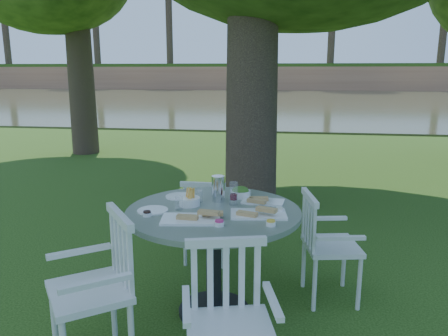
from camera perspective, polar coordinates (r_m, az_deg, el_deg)
The scene contains 9 objects.
ground at distance 4.84m, azimuth -0.36°, elevation -10.39°, with size 140.00×140.00×0.00m, color #18390B.
table at distance 3.38m, azimuth -1.38°, elevation -8.32°, with size 1.33×1.33×0.86m.
chair_ne at distance 3.74m, azimuth 12.56°, elevation -8.99°, with size 0.51×0.53×0.91m.
chair_nw at distance 4.30m, azimuth -2.46°, elevation -6.18°, with size 0.44×0.41×0.86m.
chair_sw at distance 2.99m, azimuth -15.39°, elevation -13.66°, with size 0.69×0.69×1.01m.
chair_se at distance 2.62m, azimuth 0.52°, elevation -18.05°, with size 0.57×0.55×0.94m.
tableware at distance 3.38m, azimuth -0.99°, elevation -4.41°, with size 1.12×0.86×0.21m.
river at distance 27.47m, azimuth 7.18°, elevation 8.62°, with size 100.00×28.00×0.12m, color #3C3E24.
far_bank at distance 45.83m, azimuth 8.46°, elevation 19.25°, with size 100.00×18.00×15.20m.
Camera 1 is at (0.69, -4.40, 1.90)m, focal length 35.00 mm.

